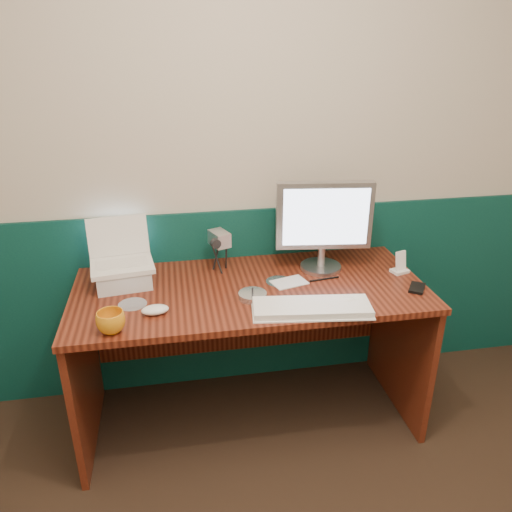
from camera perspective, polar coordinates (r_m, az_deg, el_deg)
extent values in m
cube|color=beige|center=(2.46, -0.61, 10.93)|extent=(3.50, 0.04, 2.50)
cube|color=#073335|center=(2.72, -0.50, -4.73)|extent=(3.48, 0.02, 1.00)
cube|color=#3C130A|center=(2.47, -0.62, -11.31)|extent=(1.60, 0.70, 0.75)
cube|color=silver|center=(2.36, -14.91, -2.27)|extent=(0.26, 0.23, 0.08)
cube|color=white|center=(2.09, 6.39, -5.99)|extent=(0.50, 0.22, 0.03)
ellipsoid|color=white|center=(2.15, 10.53, -5.26)|extent=(0.12, 0.08, 0.04)
ellipsoid|color=white|center=(2.10, -11.46, -6.04)|extent=(0.12, 0.08, 0.04)
imported|color=orange|center=(2.01, -16.25, -7.25)|extent=(0.14, 0.14, 0.09)
cylinder|color=silver|center=(2.18, -0.40, -4.53)|extent=(0.12, 0.12, 0.03)
cylinder|color=silver|center=(2.20, -13.93, -5.37)|extent=(0.12, 0.12, 0.00)
cylinder|color=silver|center=(2.33, 2.66, -2.91)|extent=(0.12, 0.12, 0.00)
cylinder|color=black|center=(2.37, 7.82, -2.62)|extent=(0.15, 0.03, 0.01)
cube|color=silver|center=(2.32, 3.83, -3.02)|extent=(0.18, 0.14, 0.00)
cube|color=white|center=(2.51, 16.08, -1.65)|extent=(0.09, 0.08, 0.01)
cube|color=white|center=(2.49, 16.22, -0.52)|extent=(0.06, 0.04, 0.09)
cube|color=black|center=(2.37, 17.92, -3.49)|extent=(0.11, 0.12, 0.01)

